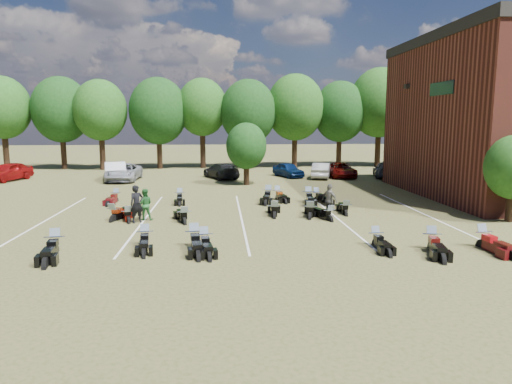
{
  "coord_description": "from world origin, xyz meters",
  "views": [
    {
      "loc": [
        -4.06,
        -20.5,
        5.01
      ],
      "look_at": [
        -2.14,
        4.0,
        1.2
      ],
      "focal_mm": 32.0,
      "sensor_mm": 36.0,
      "label": 1
    }
  ],
  "objects": [
    {
      "name": "motorcycle_12",
      "position": [
        0.56,
        2.41,
        0.0
      ],
      "size": [
        1.31,
        2.52,
        1.34
      ],
      "primitive_type": null,
      "rotation": [
        0.0,
        0.0,
        2.9
      ],
      "color": "black",
      "rests_on": "ground"
    },
    {
      "name": "person_green",
      "position": [
        -7.94,
        2.81,
        0.81
      ],
      "size": [
        0.84,
        0.68,
        1.62
      ],
      "primitive_type": "imported",
      "rotation": [
        0.0,
        0.0,
        3.23
      ],
      "color": "#246029",
      "rests_on": "ground"
    },
    {
      "name": "car_6",
      "position": [
        6.85,
        19.86,
        0.66
      ],
      "size": [
        2.36,
        4.81,
        1.31
      ],
      "primitive_type": "imported",
      "rotation": [
        0.0,
        0.0,
        -0.04
      ],
      "color": "#500704",
      "rests_on": "ground"
    },
    {
      "name": "motorcycle_0",
      "position": [
        -10.41,
        -3.05,
        0.0
      ],
      "size": [
        1.11,
        2.49,
        1.34
      ],
      "primitive_type": null,
      "rotation": [
        0.0,
        0.0,
        0.15
      ],
      "color": "black",
      "rests_on": "ground"
    },
    {
      "name": "person_black",
      "position": [
        -8.23,
        2.2,
        0.94
      ],
      "size": [
        0.82,
        0.74,
        1.89
      ],
      "primitive_type": "imported",
      "rotation": [
        0.0,
        0.0,
        0.53
      ],
      "color": "black",
      "rests_on": "ground"
    },
    {
      "name": "motorcycle_20",
      "position": [
        2.0,
        7.49,
        0.0
      ],
      "size": [
        1.32,
        2.32,
        1.23
      ],
      "primitive_type": null,
      "rotation": [
        0.0,
        0.0,
        0.3
      ],
      "color": "black",
      "rests_on": "ground"
    },
    {
      "name": "motorcycle_8",
      "position": [
        -9.49,
        2.58,
        0.0
      ],
      "size": [
        1.43,
        2.47,
        1.31
      ],
      "primitive_type": null,
      "rotation": [
        0.0,
        0.0,
        2.83
      ],
      "color": "black",
      "rests_on": "ground"
    },
    {
      "name": "motorcycle_2",
      "position": [
        -4.73,
        -2.83,
        0.0
      ],
      "size": [
        1.0,
        2.26,
        1.22
      ],
      "primitive_type": null,
      "rotation": [
        0.0,
        0.0,
        0.14
      ],
      "color": "black",
      "rests_on": "ground"
    },
    {
      "name": "motorcycle_1",
      "position": [
        -7.15,
        -2.21,
        0.0
      ],
      "size": [
        0.97,
        2.27,
        1.23
      ],
      "primitive_type": null,
      "rotation": [
        0.0,
        0.0,
        0.13
      ],
      "color": "black",
      "rests_on": "ground"
    },
    {
      "name": "car_4",
      "position": [
        2.1,
        20.48,
        0.65
      ],
      "size": [
        2.85,
        4.14,
        1.31
      ],
      "primitive_type": "imported",
      "rotation": [
        0.0,
        0.0,
        0.38
      ],
      "color": "#0B214F",
      "rests_on": "ground"
    },
    {
      "name": "car_3",
      "position": [
        -3.99,
        19.83,
        0.68
      ],
      "size": [
        3.65,
        5.09,
        1.37
      ],
      "primitive_type": "imported",
      "rotation": [
        0.0,
        0.0,
        3.55
      ],
      "color": "black",
      "rests_on": "ground"
    },
    {
      "name": "motorcycle_17",
      "position": [
        -0.37,
        8.48,
        0.0
      ],
      "size": [
        1.06,
        2.31,
        1.24
      ],
      "primitive_type": null,
      "rotation": [
        0.0,
        0.0,
        0.16
      ],
      "color": "black",
      "rests_on": "ground"
    },
    {
      "name": "motorcycle_19",
      "position": [
        1.42,
        7.32,
        0.0
      ],
      "size": [
        1.01,
        2.51,
        1.36
      ],
      "primitive_type": null,
      "rotation": [
        0.0,
        0.0,
        -0.1
      ],
      "color": "black",
      "rests_on": "ground"
    },
    {
      "name": "parking_lines",
      "position": [
        -3.0,
        3.0,
        0.01
      ],
      "size": [
        20.1,
        14.0,
        0.01
      ],
      "color": "silver",
      "rests_on": "ground"
    },
    {
      "name": "motorcycle_3",
      "position": [
        -5.14,
        -2.57,
        0.0
      ],
      "size": [
        1.07,
        2.49,
        1.35
      ],
      "primitive_type": null,
      "rotation": [
        0.0,
        0.0,
        0.13
      ],
      "color": "black",
      "rests_on": "ground"
    },
    {
      "name": "car_0",
      "position": [
        -22.08,
        19.57,
        0.79
      ],
      "size": [
        3.12,
        4.97,
        1.58
      ],
      "primitive_type": "imported",
      "rotation": [
        0.0,
        0.0,
        -0.29
      ],
      "color": "maroon",
      "rests_on": "ground"
    },
    {
      "name": "motorcycle_10",
      "position": [
        -1.26,
        2.79,
        0.0
      ],
      "size": [
        0.97,
        2.4,
        1.31
      ],
      "primitive_type": null,
      "rotation": [
        0.0,
        0.0,
        3.04
      ],
      "color": "black",
      "rests_on": "ground"
    },
    {
      "name": "motorcycle_7",
      "position": [
        -8.67,
        2.18,
        0.0
      ],
      "size": [
        1.32,
        2.3,
        1.22
      ],
      "primitive_type": null,
      "rotation": [
        0.0,
        0.0,
        3.45
      ],
      "color": "maroon",
      "rests_on": "ground"
    },
    {
      "name": "motorcycle_5",
      "position": [
        4.2,
        -3.67,
        0.0
      ],
      "size": [
        1.22,
        2.45,
        1.31
      ],
      "primitive_type": null,
      "rotation": [
        0.0,
        0.0,
        -0.21
      ],
      "color": "black",
      "rests_on": "ground"
    },
    {
      "name": "motorcycle_16",
      "position": [
        -6.64,
        8.14,
        0.0
      ],
      "size": [
        0.84,
        2.18,
        1.19
      ],
      "primitive_type": null,
      "rotation": [
        0.0,
        0.0,
        0.08
      ],
      "color": "black",
      "rests_on": "ground"
    },
    {
      "name": "motorcycle_4",
      "position": [
        2.19,
        -2.97,
        0.0
      ],
      "size": [
        0.64,
        2.02,
        1.12
      ],
      "primitive_type": null,
      "rotation": [
        0.0,
        0.0,
        -0.0
      ],
      "color": "black",
      "rests_on": "ground"
    },
    {
      "name": "tree_line",
      "position": [
        -1.0,
        29.0,
        6.31
      ],
      "size": [
        56.0,
        6.0,
        9.79
      ],
      "color": "black",
      "rests_on": "ground"
    },
    {
      "name": "car_5",
      "position": [
        4.94,
        19.41,
        0.69
      ],
      "size": [
        2.61,
        4.44,
        1.38
      ],
      "primitive_type": "imported",
      "rotation": [
        0.0,
        0.0,
        2.85
      ],
      "color": "#AEAEA9",
      "rests_on": "ground"
    },
    {
      "name": "motorcycle_14",
      "position": [
        -10.64,
        8.37,
        0.0
      ],
      "size": [
        0.88,
        2.17,
        1.18
      ],
      "primitive_type": null,
      "rotation": [
        0.0,
        0.0,
        -0.1
      ],
      "color": "#490A0F",
      "rests_on": "ground"
    },
    {
      "name": "car_1",
      "position": [
        -13.15,
        19.61,
        0.8
      ],
      "size": [
        2.79,
        5.1,
        1.59
      ],
      "primitive_type": "imported",
      "rotation": [
        0.0,
        0.0,
        3.38
      ],
      "color": "silver",
      "rests_on": "ground"
    },
    {
      "name": "motorcycle_13",
      "position": [
        2.64,
        3.11,
        0.0
      ],
      "size": [
        0.87,
        2.2,
        1.2
      ],
      "primitive_type": null,
      "rotation": [
        0.0,
        0.0,
        3.06
      ],
      "color": "black",
      "rests_on": "ground"
    },
    {
      "name": "young_tree_midfield",
      "position": [
        -2.0,
        15.5,
        3.09
      ],
      "size": [
        3.2,
        3.2,
        4.7
      ],
      "color": "black",
      "rests_on": "ground"
    },
    {
      "name": "car_2",
      "position": [
        -12.27,
        18.81,
        0.74
      ],
      "size": [
        2.46,
        5.3,
        1.47
      ],
      "primitive_type": "imported",
      "rotation": [
        0.0,
        0.0,
        -0.0
      ],
      "color": "gray",
      "rests_on": "ground"
    },
    {
      "name": "car_7",
      "position": [
        10.77,
        19.4,
        0.67
      ],
      "size": [
        2.93,
        4.92,
        1.34
      ],
      "primitive_type": "imported",
      "rotation": [
        0.0,
        0.0,
        2.9
      ],
      "color": "#333438",
      "rests_on": "ground"
    },
    {
      "name": "motorcycle_9",
      "position": [
        -5.87,
        1.71,
        0.0
      ],
      "size": [
        1.22,
        2.35,
        1.25
      ],
      "primitive_type": null,
      "rotation": [
        0.0,
        0.0,
        3.38
      ],
      "color": "black",
      "rests_on": "ground"
    },
    {
      "name": "motorcycle_18",
      "position": [
        -1.03,
        8.11,
        0.0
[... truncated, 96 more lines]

